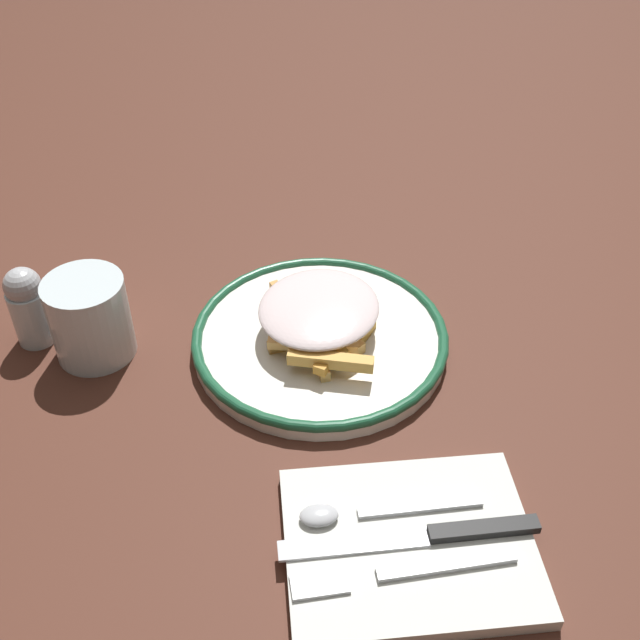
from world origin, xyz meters
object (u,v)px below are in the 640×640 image
object	(u,v)px
fries_heap	(323,315)
fork	(403,571)
knife	(433,535)
salt_shaker	(29,305)
spoon	(359,512)
plate	(320,338)
water_glass	(90,318)
napkin	(409,544)

from	to	relation	value
fries_heap	fork	size ratio (longest dim) A/B	1.00
fork	knife	distance (m)	0.04
salt_shaker	knife	bearing A→B (deg)	-132.60
spoon	fork	bearing A→B (deg)	-158.43
fries_heap	fork	distance (m)	0.28
fork	spoon	xyz separation A→B (m)	(0.06, 0.02, 0.00)
plate	salt_shaker	xyz separation A→B (m)	(0.06, 0.29, 0.03)
fries_heap	fork	xyz separation A→B (m)	(-0.28, -0.02, -0.03)
fork	salt_shaker	xyz separation A→B (m)	(0.34, 0.31, 0.03)
plate	water_glass	xyz separation A→B (m)	(0.03, 0.23, 0.03)
water_glass	spoon	bearing A→B (deg)	-138.48
fries_heap	salt_shaker	world-z (taller)	salt_shaker
plate	fork	xyz separation A→B (m)	(-0.28, -0.02, 0.00)
napkin	spoon	distance (m)	0.05
knife	spoon	xyz separation A→B (m)	(0.03, 0.05, 0.00)
fries_heap	water_glass	world-z (taller)	water_glass
spoon	fries_heap	bearing A→B (deg)	-1.88
plate	fork	size ratio (longest dim) A/B	1.51
spoon	napkin	bearing A→B (deg)	-130.11
napkin	salt_shaker	distance (m)	0.45
water_glass	salt_shaker	world-z (taller)	salt_shaker
salt_shaker	fries_heap	bearing A→B (deg)	-101.45
fries_heap	water_glass	distance (m)	0.23
water_glass	salt_shaker	size ratio (longest dim) A/B	0.98
fries_heap	spoon	distance (m)	0.23
fries_heap	spoon	size ratio (longest dim) A/B	1.15
fries_heap	water_glass	bearing A→B (deg)	82.66
napkin	fork	xyz separation A→B (m)	(-0.03, 0.01, 0.01)
napkin	spoon	world-z (taller)	spoon
fries_heap	salt_shaker	bearing A→B (deg)	78.55
fries_heap	knife	distance (m)	0.26
water_glass	fork	bearing A→B (deg)	-141.52
spoon	water_glass	distance (m)	0.34
salt_shaker	water_glass	bearing A→B (deg)	-115.37
napkin	water_glass	distance (m)	0.39
spoon	knife	bearing A→B (deg)	-119.39
water_glass	salt_shaker	bearing A→B (deg)	64.63
plate	fries_heap	xyz separation A→B (m)	(0.00, -0.00, 0.03)
knife	spoon	size ratio (longest dim) A/B	1.38
salt_shaker	fork	bearing A→B (deg)	-137.70
spoon	water_glass	xyz separation A→B (m)	(0.25, 0.22, 0.03)
plate	napkin	world-z (taller)	plate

